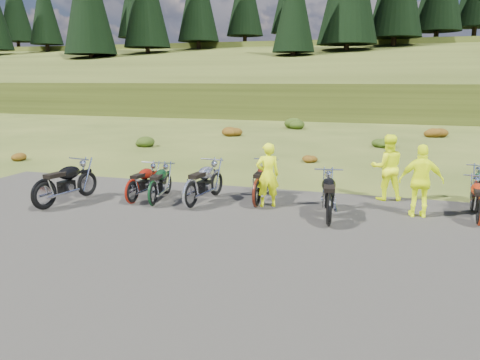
% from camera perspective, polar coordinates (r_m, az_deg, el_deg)
% --- Properties ---
extents(ground, '(300.00, 300.00, 0.00)m').
position_cam_1_polar(ground, '(10.72, 2.48, -6.19)').
color(ground, '#324216').
rests_on(ground, ground).
extents(gravel_pad, '(20.00, 12.00, 0.04)m').
position_cam_1_polar(gravel_pad, '(8.92, -0.85, -10.10)').
color(gravel_pad, black).
rests_on(gravel_pad, ground).
extents(hill_slope, '(300.00, 45.97, 9.37)m').
position_cam_1_polar(hill_slope, '(59.99, 14.91, 8.66)').
color(hill_slope, '#303A13').
rests_on(hill_slope, ground).
extents(hill_plateau, '(300.00, 90.00, 9.17)m').
position_cam_1_polar(hill_plateau, '(119.91, 16.25, 10.21)').
color(hill_plateau, '#303A13').
rests_on(hill_plateau, ground).
extents(conifer_10, '(7.04, 7.04, 18.00)m').
position_cam_1_polar(conifer_10, '(117.50, -25.80, 18.86)').
color(conifer_10, black).
rests_on(conifer_10, ground).
extents(conifer_13, '(5.72, 5.72, 15.00)m').
position_cam_1_polar(conifer_13, '(95.68, -22.77, 18.89)').
color(conifer_13, black).
rests_on(conifer_13, ground).
extents(conifer_14, '(5.28, 5.28, 14.00)m').
position_cam_1_polar(conifer_14, '(97.04, -17.53, 19.57)').
color(conifer_14, black).
rests_on(conifer_14, ground).
extents(conifer_21, '(5.28, 5.28, 14.00)m').
position_cam_1_polar(conifer_21, '(61.63, 6.64, 20.79)').
color(conifer_21, black).
rests_on(conifer_21, ground).
extents(shrub_0, '(0.77, 0.77, 0.45)m').
position_cam_1_polar(shrub_0, '(21.75, -25.13, 2.76)').
color(shrub_0, '#6F340D').
rests_on(shrub_0, ground).
extents(shrub_1, '(1.03, 1.03, 0.61)m').
position_cam_1_polar(shrub_1, '(24.34, -11.62, 4.76)').
color(shrub_1, '#1D350D').
rests_on(shrub_1, ground).
extents(shrub_2, '(1.30, 1.30, 0.77)m').
position_cam_1_polar(shrub_2, '(28.02, -1.13, 6.13)').
color(shrub_2, '#6F340D').
rests_on(shrub_2, ground).
extents(shrub_3, '(1.56, 1.56, 0.92)m').
position_cam_1_polar(shrub_3, '(32.41, 6.77, 7.03)').
color(shrub_3, '#1D350D').
rests_on(shrub_3, ground).
extents(shrub_4, '(0.77, 0.77, 0.45)m').
position_cam_1_polar(shrub_4, '(19.53, 8.26, 2.84)').
color(shrub_4, '#6F340D').
rests_on(shrub_4, ground).
extents(shrub_5, '(1.03, 1.03, 0.61)m').
position_cam_1_polar(shrub_5, '(24.53, 16.98, 4.53)').
color(shrub_5, '#1D350D').
rests_on(shrub_5, ground).
extents(shrub_6, '(1.30, 1.30, 0.77)m').
position_cam_1_polar(shrub_6, '(29.92, 22.67, 5.59)').
color(shrub_6, '#6F340D').
rests_on(shrub_6, ground).
extents(motorcycle_0, '(1.14, 2.38, 1.20)m').
position_cam_1_polar(motorcycle_0, '(13.32, -22.63, -3.45)').
color(motorcycle_0, black).
rests_on(motorcycle_0, ground).
extents(motorcycle_1, '(0.71, 1.94, 1.00)m').
position_cam_1_polar(motorcycle_1, '(13.20, -12.96, -2.94)').
color(motorcycle_1, maroon).
rests_on(motorcycle_1, ground).
extents(motorcycle_2, '(0.93, 2.01, 1.02)m').
position_cam_1_polar(motorcycle_2, '(12.86, -10.53, -3.23)').
color(motorcycle_2, black).
rests_on(motorcycle_2, ground).
extents(motorcycle_3, '(1.01, 2.30, 1.17)m').
position_cam_1_polar(motorcycle_3, '(12.44, -6.03, -3.62)').
color(motorcycle_3, '#BBBCC0').
rests_on(motorcycle_3, ground).
extents(motorcycle_4, '(0.82, 2.21, 1.14)m').
position_cam_1_polar(motorcycle_4, '(12.51, 2.01, -3.46)').
color(motorcycle_4, '#43150B').
rests_on(motorcycle_4, ground).
extents(motorcycle_5, '(1.04, 2.28, 1.15)m').
position_cam_1_polar(motorcycle_5, '(11.15, 10.72, -5.67)').
color(motorcycle_5, black).
rests_on(motorcycle_5, ground).
extents(motorcycle_6, '(0.75, 1.97, 1.02)m').
position_cam_1_polar(motorcycle_6, '(12.32, 27.02, -5.09)').
color(motorcycle_6, '#9D240B').
rests_on(motorcycle_6, ground).
extents(person_middle, '(0.74, 0.64, 1.72)m').
position_cam_1_polar(person_middle, '(12.41, 3.37, 0.48)').
color(person_middle, '#EBFF0D').
rests_on(person_middle, ground).
extents(person_right_a, '(1.04, 0.90, 1.85)m').
position_cam_1_polar(person_right_a, '(13.72, 17.49, 1.36)').
color(person_right_a, '#EBFF0D').
rests_on(person_right_a, ground).
extents(person_right_b, '(1.10, 0.56, 1.81)m').
position_cam_1_polar(person_right_b, '(12.29, 21.21, -0.25)').
color(person_right_b, '#EBFF0D').
rests_on(person_right_b, ground).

